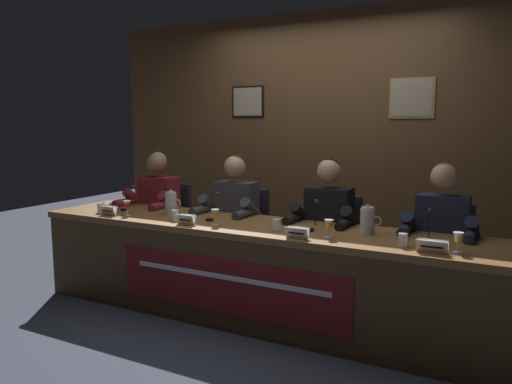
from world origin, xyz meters
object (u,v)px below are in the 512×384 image
nameplate_far_left (109,211)px  panelist_far_right (440,235)px  microphone_far_left (127,202)px  microphone_center_right (312,220)px  conference_table (249,257)px  water_pitcher_left_side (171,203)px  panelist_center_right (325,224)px  chair_center_left (243,241)px  juice_glass_far_left (127,205)px  water_cup_center_right (276,225)px  chair_far_left (168,231)px  nameplate_center_left (186,219)px  water_cup_center_left (175,216)px  water_pitcher_right_side (368,220)px  chair_center_right (333,252)px  microphone_center_left (212,211)px  nameplate_far_right (432,246)px  panelist_far_left (154,207)px  microphone_far_right (427,232)px  chair_far_right (442,266)px  nameplate_center_right (297,233)px  water_cup_far_right (403,241)px  water_cup_far_left (101,208)px  juice_glass_center_left (215,214)px  juice_glass_far_right (458,238)px  juice_glass_center_right (329,225)px

nameplate_far_left → panelist_far_right: bearing=13.4°
microphone_far_left → microphone_center_right: 1.76m
conference_table → water_pitcher_left_side: (-0.84, 0.15, 0.32)m
panelist_center_right → microphone_center_right: panelist_center_right is taller
chair_center_left → panelist_far_right: 1.76m
juice_glass_far_left → water_cup_center_right: (1.37, 0.05, -0.05)m
chair_far_left → nameplate_center_left: size_ratio=6.03×
chair_far_left → water_cup_center_left: bearing=-48.0°
water_pitcher_right_side → chair_center_right: bearing=130.6°
microphone_far_left → panelist_center_right: size_ratio=0.18×
water_cup_center_left → microphone_center_right: bearing=9.1°
microphone_center_left → nameplate_far_right: microphone_center_left is taller
panelist_far_left → microphone_center_right: 1.79m
nameplate_center_left → panelist_center_right: (0.90, 0.62, -0.06)m
panelist_center_right → microphone_far_right: size_ratio=5.71×
microphone_far_left → chair_center_right: (1.73, 0.55, -0.37)m
microphone_far_left → chair_far_right: bearing=12.0°
nameplate_center_right → water_cup_far_right: water_cup_far_right is taller
chair_far_right → microphone_far_right: (-0.03, -0.57, 0.37)m
panelist_far_left → chair_far_right: (2.58, 0.20, -0.28)m
water_cup_far_left → microphone_center_right: 1.89m
water_cup_far_left → juice_glass_center_left: size_ratio=0.69×
chair_center_right → water_pitcher_left_side: size_ratio=4.32×
water_cup_far_right → microphone_far_left: bearing=175.6°
nameplate_far_left → panelist_center_right: panelist_center_right is taller
water_pitcher_right_side → juice_glass_far_right: bearing=-21.7°
juice_glass_center_right → microphone_far_right: size_ratio=0.57×
microphone_far_left → chair_far_right: 2.67m
conference_table → panelist_far_right: size_ratio=3.04×
nameplate_far_left → water_pitcher_right_side: size_ratio=0.72×
nameplate_far_left → microphone_center_right: 1.75m
chair_far_left → nameplate_far_left: (0.02, -0.81, 0.34)m
water_cup_center_left → microphone_far_right: microphone_far_right is taller
chair_center_left → water_cup_center_right: size_ratio=10.66×
water_cup_center_right → water_cup_center_left: bearing=-177.6°
conference_table → nameplate_center_right: 0.57m
nameplate_far_right → panelist_center_right: bearing=145.8°
nameplate_center_left → juice_glass_far_right: (1.93, 0.09, 0.05)m
nameplate_far_left → water_cup_center_left: (0.63, 0.08, -0.00)m
juice_glass_center_right → juice_glass_far_right: same height
juice_glass_center_left → panelist_far_right: size_ratio=0.10×
nameplate_center_left → juice_glass_far_right: bearing=2.7°
water_cup_center_left → juice_glass_far_right: 2.10m
nameplate_far_right → water_pitcher_left_side: bearing=172.3°
juice_glass_far_left → microphone_far_left: size_ratio=0.57×
conference_table → chair_far_left: bearing=152.6°
chair_far_left → microphone_center_left: (0.91, -0.58, 0.37)m
juice_glass_center_left → water_cup_center_right: juice_glass_center_left is taller
water_cup_far_left → juice_glass_center_right: (2.06, 0.03, 0.05)m
panelist_far_left → chair_far_left: bearing=90.0°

